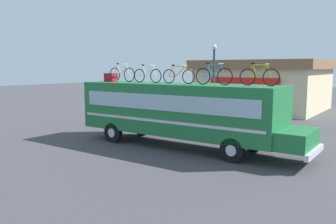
% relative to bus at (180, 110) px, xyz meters
% --- Properties ---
extents(ground_plane, '(120.00, 120.00, 0.00)m').
position_rel_bus_xyz_m(ground_plane, '(-0.18, 0.00, -1.78)').
color(ground_plane, '#423F44').
extents(bus, '(11.32, 2.61, 3.00)m').
position_rel_bus_xyz_m(bus, '(0.00, 0.00, 0.00)').
color(bus, '#1E6B38').
rests_on(bus, ground).
extents(luggage_bag_1, '(0.60, 0.43, 0.44)m').
position_rel_bus_xyz_m(luggage_bag_1, '(-4.29, -0.21, 1.45)').
color(luggage_bag_1, maroon).
rests_on(luggage_bag_1, bus).
extents(rooftop_bicycle_1, '(1.77, 0.44, 0.98)m').
position_rel_bus_xyz_m(rooftop_bicycle_1, '(-3.74, 0.07, 1.63)').
color(rooftop_bicycle_1, black).
rests_on(rooftop_bicycle_1, bus).
extents(rooftop_bicycle_2, '(1.72, 0.44, 0.91)m').
position_rel_bus_xyz_m(rooftop_bicycle_2, '(-1.90, -0.09, 1.60)').
color(rooftop_bicycle_2, black).
rests_on(rooftop_bicycle_2, bus).
extents(rooftop_bicycle_3, '(1.76, 0.44, 0.89)m').
position_rel_bus_xyz_m(rooftop_bicycle_3, '(-0.04, -0.11, 1.60)').
color(rooftop_bicycle_3, black).
rests_on(rooftop_bicycle_3, bus).
extents(rooftop_bicycle_4, '(1.78, 0.44, 0.97)m').
position_rel_bus_xyz_m(rooftop_bicycle_4, '(1.84, -0.19, 1.63)').
color(rooftop_bicycle_4, black).
rests_on(rooftop_bicycle_4, bus).
extents(rooftop_bicycle_5, '(1.71, 0.44, 0.94)m').
position_rel_bus_xyz_m(rooftop_bicycle_5, '(3.72, 0.20, 1.61)').
color(rooftop_bicycle_5, black).
rests_on(rooftop_bicycle_5, bus).
extents(roadside_building, '(10.33, 9.98, 4.36)m').
position_rel_bus_xyz_m(roadside_building, '(-2.03, 16.90, 0.45)').
color(roadside_building, beige).
rests_on(roadside_building, ground).
extents(street_lamp, '(0.30, 0.30, 5.20)m').
position_rel_bus_xyz_m(street_lamp, '(-1.55, 6.26, 1.28)').
color(street_lamp, '#38383D').
rests_on(street_lamp, ground).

